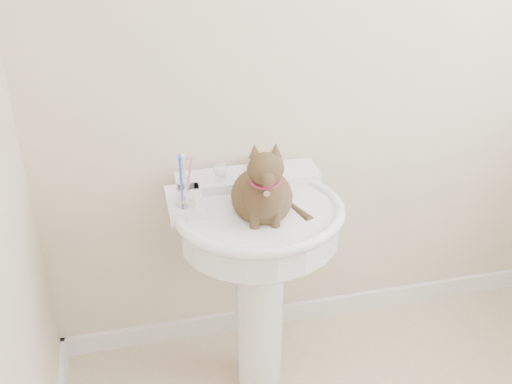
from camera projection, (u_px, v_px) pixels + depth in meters
wall_back at (333, 43)px, 2.24m from camera, size 2.20×0.00×2.50m
baseboard_back at (317, 308)px, 2.85m from camera, size 2.20×0.02×0.09m
pedestal_sink at (259, 243)px, 2.24m from camera, size 0.60×0.59×0.82m
faucet at (250, 169)px, 2.26m from camera, size 0.28×0.12×0.14m
soap_bar at (268, 162)px, 2.36m from camera, size 0.10×0.08×0.03m
toothbrush_cup at (186, 193)px, 2.10m from camera, size 0.07×0.07×0.18m
cat at (264, 193)px, 2.10m from camera, size 0.23×0.28×0.41m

